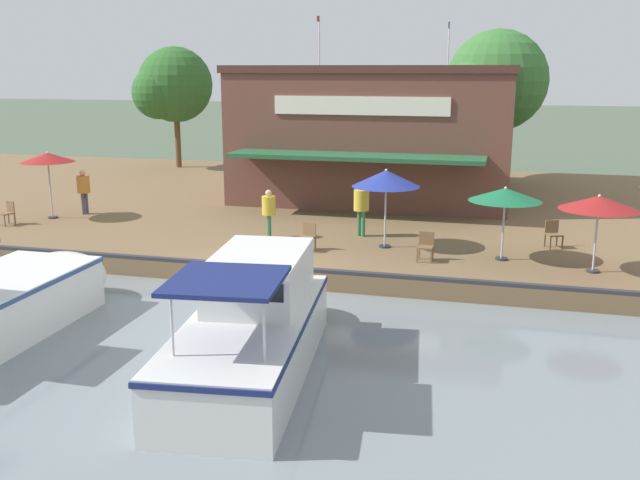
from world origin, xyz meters
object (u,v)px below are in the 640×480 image
(cafe_chair_back_row_seat, at_px, (426,245))
(motorboat_fourth_along, at_px, (257,321))
(patio_umbrella_by_entrance, at_px, (48,158))
(cafe_chair_facing_river, at_px, (308,235))
(cafe_chair_mid_patio, at_px, (553,233))
(person_mid_patio, at_px, (83,186))
(person_at_quay_edge, at_px, (269,208))
(patio_umbrella_back_row, at_px, (386,178))
(tree_behind_restaurant, at_px, (493,83))
(patio_umbrella_far_corner, at_px, (599,203))
(waterfront_restaurant, at_px, (381,131))
(cafe_chair_beside_entrance, at_px, (8,212))
(tree_downstream_bank, at_px, (171,87))
(person_near_entrance, at_px, (361,202))
(motorboat_outer_channel, at_px, (3,302))
(patio_umbrella_mid_patio_right, at_px, (505,195))

(cafe_chair_back_row_seat, relative_size, motorboat_fourth_along, 0.11)
(patio_umbrella_by_entrance, distance_m, motorboat_fourth_along, 15.22)
(cafe_chair_back_row_seat, bearing_deg, cafe_chair_facing_river, -94.70)
(cafe_chair_mid_patio, xyz_separation_m, motorboat_fourth_along, (9.70, -6.43, -0.12))
(person_mid_patio, relative_size, person_at_quay_edge, 1.06)
(patio_umbrella_back_row, height_order, tree_behind_restaurant, tree_behind_restaurant)
(patio_umbrella_far_corner, relative_size, cafe_chair_facing_river, 2.58)
(patio_umbrella_by_entrance, height_order, motorboat_fourth_along, patio_umbrella_by_entrance)
(waterfront_restaurant, distance_m, patio_umbrella_far_corner, 13.76)
(waterfront_restaurant, relative_size, patio_umbrella_back_row, 4.63)
(patio_umbrella_far_corner, xyz_separation_m, cafe_chair_mid_patio, (-2.67, -0.94, -1.48))
(cafe_chair_mid_patio, xyz_separation_m, cafe_chair_beside_entrance, (1.51, -18.89, 0.00))
(cafe_chair_facing_river, xyz_separation_m, person_mid_patio, (-3.28, -9.92, 0.60))
(cafe_chair_beside_entrance, height_order, person_mid_patio, person_mid_patio)
(patio_umbrella_by_entrance, relative_size, cafe_chair_mid_patio, 2.96)
(waterfront_restaurant, bearing_deg, tree_downstream_bank, -113.52)
(waterfront_restaurant, xyz_separation_m, motorboat_fourth_along, (18.18, 0.63, -2.47))
(patio_umbrella_back_row, xyz_separation_m, cafe_chair_beside_entrance, (0.16, -13.75, -1.72))
(patio_umbrella_back_row, height_order, cafe_chair_mid_patio, patio_umbrella_back_row)
(cafe_chair_facing_river, xyz_separation_m, cafe_chair_beside_entrance, (-0.83, -11.50, 0.00))
(person_mid_patio, bearing_deg, person_at_quay_edge, 76.46)
(person_at_quay_edge, bearing_deg, tree_behind_restaurant, 155.52)
(cafe_chair_mid_patio, xyz_separation_m, person_near_entrance, (0.02, -6.17, 0.68))
(patio_umbrella_far_corner, height_order, tree_downstream_bank, tree_downstream_bank)
(patio_umbrella_by_entrance, relative_size, person_mid_patio, 1.47)
(cafe_chair_facing_river, xyz_separation_m, person_at_quay_edge, (-1.31, -1.70, 0.53))
(person_near_entrance, bearing_deg, waterfront_restaurant, -174.09)
(waterfront_restaurant, relative_size, motorboat_outer_channel, 1.61)
(person_mid_patio, bearing_deg, cafe_chair_beside_entrance, -32.75)
(patio_umbrella_back_row, xyz_separation_m, patio_umbrella_far_corner, (1.33, 6.08, -0.24))
(person_at_quay_edge, height_order, motorboat_outer_channel, motorboat_outer_channel)
(cafe_chair_back_row_seat, height_order, person_mid_patio, person_mid_patio)
(patio_umbrella_mid_patio_right, bearing_deg, patio_umbrella_far_corner, 74.15)
(patio_umbrella_by_entrance, height_order, cafe_chair_beside_entrance, patio_umbrella_by_entrance)
(cafe_chair_mid_patio, height_order, cafe_chair_beside_entrance, same)
(patio_umbrella_mid_patio_right, relative_size, cafe_chair_beside_entrance, 2.58)
(motorboat_fourth_along, height_order, tree_behind_restaurant, tree_behind_restaurant)
(patio_umbrella_mid_patio_right, distance_m, motorboat_outer_channel, 13.71)
(person_at_quay_edge, height_order, motorboat_fourth_along, motorboat_fourth_along)
(person_mid_patio, bearing_deg, cafe_chair_mid_patio, 86.87)
(waterfront_restaurant, height_order, person_at_quay_edge, waterfront_restaurant)
(patio_umbrella_mid_patio_right, distance_m, person_at_quay_edge, 7.68)
(patio_umbrella_back_row, bearing_deg, tree_downstream_bank, -136.26)
(waterfront_restaurant, xyz_separation_m, patio_umbrella_back_row, (9.83, 1.91, -0.62))
(patio_umbrella_mid_patio_right, height_order, person_mid_patio, patio_umbrella_mid_patio_right)
(cafe_chair_mid_patio, relative_size, motorboat_outer_channel, 0.12)
(patio_umbrella_far_corner, height_order, person_mid_patio, patio_umbrella_far_corner)
(cafe_chair_mid_patio, bearing_deg, cafe_chair_beside_entrance, -85.44)
(waterfront_restaurant, height_order, cafe_chair_back_row_seat, waterfront_restaurant)
(patio_umbrella_by_entrance, distance_m, motorboat_outer_channel, 11.02)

